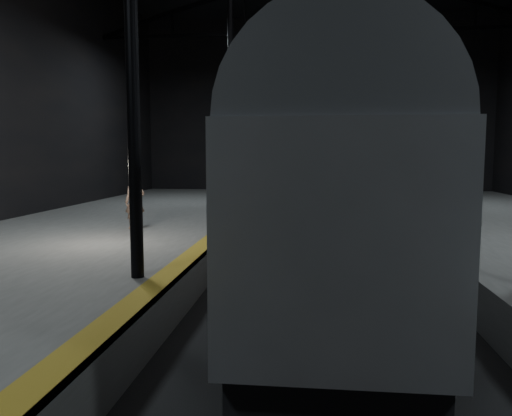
# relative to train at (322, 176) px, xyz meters

# --- Properties ---
(ground) EXTENTS (44.00, 44.00, 0.00)m
(ground) POSITION_rel_train_xyz_m (0.00, -1.05, -2.86)
(ground) COLOR black
(ground) RESTS_ON ground
(platform_left) EXTENTS (9.00, 43.80, 1.00)m
(platform_left) POSITION_rel_train_xyz_m (-7.50, -1.05, -2.36)
(platform_left) COLOR #545452
(platform_left) RESTS_ON ground
(tactile_strip) EXTENTS (0.50, 43.80, 0.01)m
(tactile_strip) POSITION_rel_train_xyz_m (-3.25, -1.05, -1.85)
(tactile_strip) COLOR olive
(tactile_strip) RESTS_ON platform_left
(track) EXTENTS (2.40, 43.00, 0.24)m
(track) POSITION_rel_train_xyz_m (0.00, -1.05, -2.79)
(track) COLOR #3F3328
(track) RESTS_ON ground
(train) EXTENTS (2.87, 19.15, 5.12)m
(train) POSITION_rel_train_xyz_m (0.00, 0.00, 0.00)
(train) COLOR #A5A7AD
(train) RESTS_ON ground
(woman) EXTENTS (0.72, 0.54, 1.80)m
(woman) POSITION_rel_train_xyz_m (-6.19, 1.44, -0.95)
(woman) COLOR #98735D
(woman) RESTS_ON platform_left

